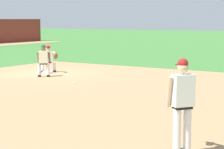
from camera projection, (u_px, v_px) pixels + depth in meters
ground_plane at (47, 73)px, 20.93m from camera, size 160.00×160.00×0.00m
infield_dirt_patch at (86, 97)px, 14.62m from camera, size 18.00×18.00×0.01m
first_base_bag at (47, 72)px, 20.92m from camera, size 0.38×0.38×0.09m
baseball at (74, 82)px, 17.70m from camera, size 0.07×0.07×0.07m
pitcher at (182, 101)px, 8.23m from camera, size 0.85×0.54×1.86m
first_baseman at (49, 58)px, 21.20m from camera, size 0.72×1.09×1.34m
baserunner at (44, 59)px, 19.59m from camera, size 0.64×0.68×1.46m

